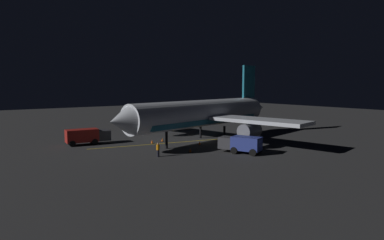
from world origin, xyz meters
The scene contains 10 objects.
ground_plane centered at (0.00, 0.00, -0.10)m, with size 180.00×180.00×0.20m, color #2C2C2D.
apron_guide_stripe centered at (1.83, 4.00, 0.00)m, with size 0.24×25.77×0.01m, color gold.
airliner centered at (0.12, -0.58, 4.26)m, with size 32.55×35.08×12.24m.
baggage_truck centered at (8.08, 15.42, 1.21)m, with size 2.70×6.46×2.31m.
catering_truck centered at (-9.88, 1.24, 1.14)m, with size 5.78×4.10×2.17m.
ground_crew_worker centered at (-5.46, 11.10, 0.89)m, with size 0.40×0.40×1.74m.
traffic_cone_near_left centered at (-2.00, 2.07, 0.25)m, with size 0.50×0.50×0.55m.
traffic_cone_near_right centered at (3.77, 4.97, 0.25)m, with size 0.50×0.50×0.55m.
traffic_cone_under_wing centered at (3.08, 7.18, 0.25)m, with size 0.50×0.50×0.55m.
traffic_cone_far centered at (-5.62, 6.34, 0.25)m, with size 0.50×0.50×0.55m.
Camera 1 is at (-40.50, 31.31, 8.83)m, focal length 31.20 mm.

